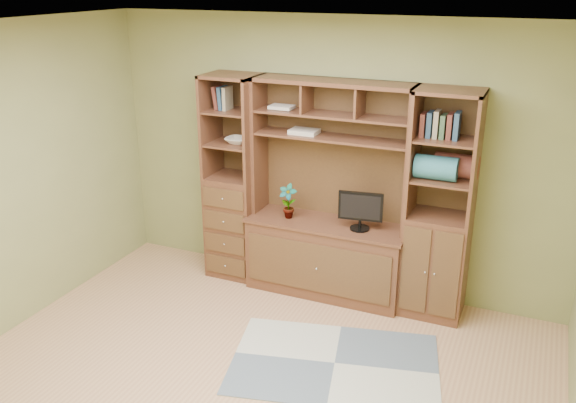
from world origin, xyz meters
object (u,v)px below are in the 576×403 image
at_px(center_hutch, 327,193).
at_px(left_tower, 234,178).
at_px(monitor, 361,204).
at_px(right_tower, 440,207).

height_order(center_hutch, left_tower, same).
xyz_separation_m(center_hutch, monitor, (0.33, -0.03, -0.05)).
relative_size(left_tower, monitor, 4.13).
xyz_separation_m(right_tower, monitor, (-0.69, -0.07, -0.05)).
height_order(center_hutch, right_tower, same).
distance_m(left_tower, monitor, 1.34).
relative_size(left_tower, right_tower, 1.00).
relative_size(center_hutch, left_tower, 1.00).
bearing_deg(center_hutch, right_tower, 2.23).
bearing_deg(right_tower, left_tower, 180.00).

